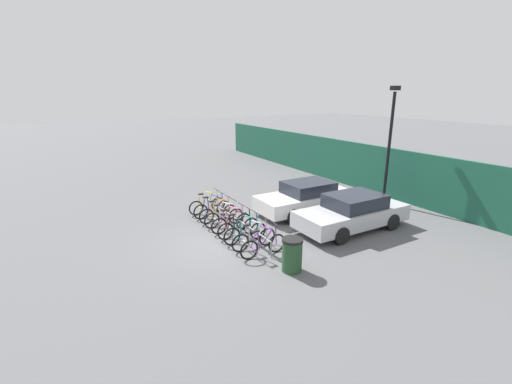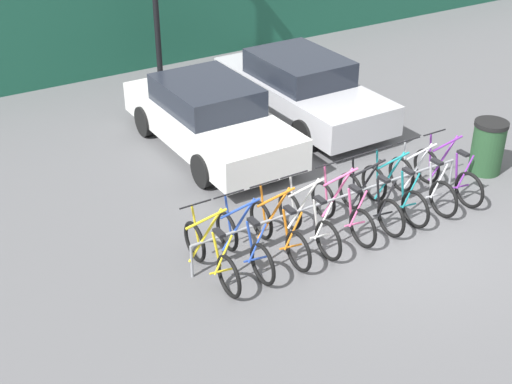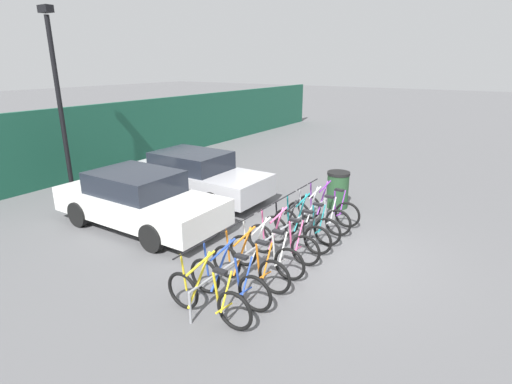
# 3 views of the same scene
# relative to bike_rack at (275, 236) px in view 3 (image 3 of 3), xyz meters

# --- Properties ---
(ground_plane) EXTENTS (120.00, 120.00, 0.00)m
(ground_plane) POSITION_rel_bike_rack_xyz_m (0.75, -0.68, -0.50)
(ground_plane) COLOR #59595B
(hoarding_wall) EXTENTS (36.00, 0.16, 2.51)m
(hoarding_wall) POSITION_rel_bike_rack_xyz_m (0.75, 8.82, 0.75)
(hoarding_wall) COLOR #19513D
(hoarding_wall) RESTS_ON ground
(bike_rack) EXTENTS (5.33, 0.04, 0.57)m
(bike_rack) POSITION_rel_bike_rack_xyz_m (0.00, 0.00, 0.00)
(bike_rack) COLOR gray
(bike_rack) RESTS_ON ground
(bicycle_yellow) EXTENTS (0.68, 1.71, 1.05)m
(bicycle_yellow) POSITION_rel_bike_rack_xyz_m (-2.39, -0.15, -0.12)
(bicycle_yellow) COLOR black
(bicycle_yellow) RESTS_ON ground
(bicycle_blue) EXTENTS (0.68, 1.71, 1.05)m
(bicycle_blue) POSITION_rel_bike_rack_xyz_m (-1.83, -0.15, -0.12)
(bicycle_blue) COLOR black
(bicycle_blue) RESTS_ON ground
(bicycle_orange) EXTENTS (0.68, 1.71, 1.05)m
(bicycle_orange) POSITION_rel_bike_rack_xyz_m (-1.19, -0.15, -0.12)
(bicycle_orange) COLOR black
(bicycle_orange) RESTS_ON ground
(bicycle_white) EXTENTS (0.68, 1.71, 1.05)m
(bicycle_white) POSITION_rel_bike_rack_xyz_m (-0.63, -0.15, -0.12)
(bicycle_white) COLOR black
(bicycle_white) RESTS_ON ground
(bicycle_pink) EXTENTS (0.68, 1.71, 1.05)m
(bicycle_pink) POSITION_rel_bike_rack_xyz_m (0.04, -0.15, -0.12)
(bicycle_pink) COLOR black
(bicycle_pink) RESTS_ON ground
(bicycle_black) EXTENTS (0.68, 1.71, 1.05)m
(bicycle_black) POSITION_rel_bike_rack_xyz_m (0.62, -0.15, -0.12)
(bicycle_black) COLOR black
(bicycle_black) RESTS_ON ground
(bicycle_teal) EXTENTS (0.68, 1.71, 1.05)m
(bicycle_teal) POSITION_rel_bike_rack_xyz_m (1.15, -0.15, -0.12)
(bicycle_teal) COLOR black
(bicycle_teal) RESTS_ON ground
(bicycle_silver) EXTENTS (0.68, 1.71, 1.05)m
(bicycle_silver) POSITION_rel_bike_rack_xyz_m (1.78, -0.15, -0.12)
(bicycle_silver) COLOR black
(bicycle_silver) RESTS_ON ground
(bicycle_purple) EXTENTS (0.68, 1.71, 1.05)m
(bicycle_purple) POSITION_rel_bike_rack_xyz_m (2.39, -0.15, -0.12)
(bicycle_purple) COLOR black
(bicycle_purple) RESTS_ON ground
(car_white) EXTENTS (1.91, 4.47, 1.40)m
(car_white) POSITION_rel_bike_rack_xyz_m (-0.32, 3.72, 0.19)
(car_white) COLOR silver
(car_white) RESTS_ON ground
(car_silver) EXTENTS (1.91, 4.59, 1.40)m
(car_silver) POSITION_rel_bike_rack_xyz_m (2.13, 4.06, 0.19)
(car_silver) COLOR #B7B7BC
(car_silver) RESTS_ON ground
(lamp_post) EXTENTS (0.24, 0.44, 5.45)m
(lamp_post) POSITION_rel_bike_rack_xyz_m (0.49, 7.83, 2.57)
(lamp_post) COLOR black
(lamp_post) RESTS_ON ground
(trash_bin) EXTENTS (0.63, 0.63, 1.03)m
(trash_bin) POSITION_rel_bike_rack_xyz_m (3.64, 0.09, 0.02)
(trash_bin) COLOR #234728
(trash_bin) RESTS_ON ground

